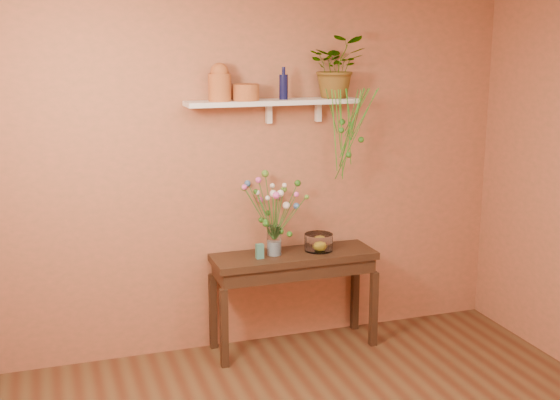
# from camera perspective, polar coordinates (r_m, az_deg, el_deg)

# --- Properties ---
(room) EXTENTS (4.04, 4.04, 2.70)m
(room) POSITION_cam_1_polar(r_m,az_deg,el_deg) (3.70, 7.68, -3.53)
(room) COLOR brown
(room) RESTS_ON ground
(sideboard) EXTENTS (1.26, 0.41, 0.77)m
(sideboard) POSITION_cam_1_polar(r_m,az_deg,el_deg) (5.54, 1.11, -5.37)
(sideboard) COLOR #362515
(sideboard) RESTS_ON ground
(wall_shelf) EXTENTS (1.30, 0.24, 0.19)m
(wall_shelf) POSITION_cam_1_polar(r_m,az_deg,el_deg) (5.34, -0.50, 7.77)
(wall_shelf) COLOR white
(wall_shelf) RESTS_ON room
(terracotta_jug) EXTENTS (0.20, 0.20, 0.27)m
(terracotta_jug) POSITION_cam_1_polar(r_m,az_deg,el_deg) (5.20, -4.83, 9.28)
(terracotta_jug) COLOR #A95926
(terracotta_jug) RESTS_ON wall_shelf
(terracotta_pot) EXTENTS (0.22, 0.22, 0.12)m
(terracotta_pot) POSITION_cam_1_polar(r_m,az_deg,el_deg) (5.25, -2.73, 8.57)
(terracotta_pot) COLOR #A95926
(terracotta_pot) RESTS_ON wall_shelf
(blue_bottle) EXTENTS (0.08, 0.08, 0.24)m
(blue_bottle) POSITION_cam_1_polar(r_m,az_deg,el_deg) (5.33, 0.28, 9.04)
(blue_bottle) COLOR #0C0F36
(blue_bottle) RESTS_ON wall_shelf
(spider_plant) EXTENTS (0.51, 0.48, 0.46)m
(spider_plant) POSITION_cam_1_polar(r_m,az_deg,el_deg) (5.49, 4.56, 10.53)
(spider_plant) COLOR #2A651C
(spider_plant) RESTS_ON wall_shelf
(plant_fronds) EXTENTS (0.42, 0.29, 0.70)m
(plant_fronds) POSITION_cam_1_polar(r_m,az_deg,el_deg) (5.39, 5.47, 5.56)
(plant_fronds) COLOR #2A651C
(plant_fronds) RESTS_ON wall_shelf
(glass_vase) EXTENTS (0.11, 0.11, 0.23)m
(glass_vase) POSITION_cam_1_polar(r_m,az_deg,el_deg) (5.44, -0.47, -3.41)
(glass_vase) COLOR white
(glass_vase) RESTS_ON sideboard
(bouquet) EXTENTS (0.48, 0.43, 0.52)m
(bouquet) POSITION_cam_1_polar(r_m,az_deg,el_deg) (5.36, -0.54, 0.01)
(bouquet) COLOR #386B28
(bouquet) RESTS_ON glass_vase
(glass_bowl) EXTENTS (0.22, 0.22, 0.13)m
(glass_bowl) POSITION_cam_1_polar(r_m,az_deg,el_deg) (5.57, 3.09, -3.42)
(glass_bowl) COLOR white
(glass_bowl) RESTS_ON sideboard
(lemon) EXTENTS (0.08, 0.08, 0.08)m
(lemon) POSITION_cam_1_polar(r_m,az_deg,el_deg) (5.56, 3.17, -3.63)
(lemon) COLOR yellow
(lemon) RESTS_ON glass_bowl
(carton) EXTENTS (0.06, 0.05, 0.11)m
(carton) POSITION_cam_1_polar(r_m,az_deg,el_deg) (5.37, -1.63, -4.10)
(carton) COLOR teal
(carton) RESTS_ON sideboard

